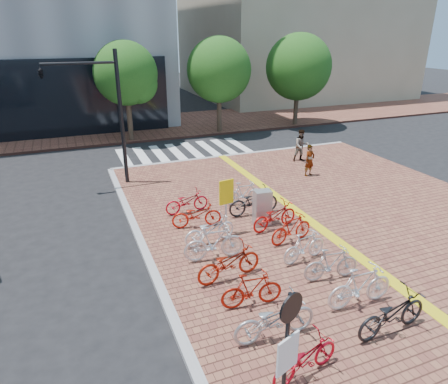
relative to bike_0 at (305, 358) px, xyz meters
name	(u,v)px	position (x,y,z in m)	size (l,w,h in m)	color
ground	(314,286)	(2.02, 2.66, -0.58)	(120.00, 120.00, 0.00)	black
kerb_north	(238,155)	(5.02, 14.66, -0.51)	(14.00, 0.25, 0.15)	gray
far_sidewalk	(151,127)	(2.02, 23.66, -0.51)	(70.00, 8.00, 0.15)	brown
building_beige	(294,5)	(20.02, 34.66, 8.42)	(20.00, 18.00, 18.00)	gray
crosswalk	(185,152)	(2.52, 16.66, -0.58)	(7.50, 4.00, 0.01)	silver
street_trees	(234,71)	(7.06, 20.11, 3.52)	(16.20, 4.60, 6.35)	#38281E
bike_0	(305,358)	(0.00, 0.00, 0.00)	(0.57, 1.65, 0.87)	red
bike_1	(275,319)	(-0.05, 1.16, 0.08)	(0.68, 1.96, 1.03)	#A2A2A7
bike_2	(252,290)	(-0.04, 2.36, 0.04)	(0.45, 1.59, 0.95)	#9D180B
bike_3	(229,262)	(-0.10, 3.67, 0.08)	(0.68, 1.94, 1.02)	#9D1C0B
bike_4	(214,243)	(-0.12, 4.78, 0.13)	(0.52, 1.86, 1.12)	silver
bike_5	(210,230)	(0.10, 5.78, 0.04)	(0.63, 1.80, 0.94)	white
bike_6	(197,215)	(0.06, 7.02, 0.03)	(0.61, 1.74, 0.92)	red
bike_7	(187,201)	(0.10, 8.31, 0.01)	(0.59, 1.69, 0.89)	red
bike_8	(392,313)	(2.49, 0.34, 0.08)	(0.68, 1.96, 1.03)	black
bike_9	(360,286)	(2.47, 1.38, 0.12)	(0.52, 1.85, 1.11)	white
bike_10	(331,264)	(2.49, 2.60, 0.06)	(0.46, 1.62, 0.98)	#ACACB1
bike_11	(304,246)	(2.34, 3.70, 0.04)	(0.44, 1.57, 0.95)	silver
bike_12	(291,228)	(2.57, 4.84, 0.05)	(0.46, 1.62, 0.97)	#B81B0D
bike_13	(275,216)	(2.53, 5.88, 0.05)	(0.64, 1.83, 0.96)	#B4100C
bike_14	(254,201)	(2.36, 7.23, 0.09)	(0.69, 1.98, 1.04)	black
bike_15	(244,193)	(2.43, 8.22, 0.03)	(0.44, 1.55, 0.93)	silver
pedestrian_a	(310,160)	(6.70, 10.15, 0.32)	(0.55, 0.36, 1.50)	gray
pedestrian_b	(301,145)	(7.57, 12.26, 0.41)	(0.82, 0.64, 1.68)	#4F5464
utility_box	(262,208)	(2.27, 6.35, 0.21)	(0.59, 0.43, 1.29)	#A9A9AE
yellow_sign	(226,197)	(0.84, 6.18, 0.91)	(0.53, 0.16, 1.94)	#B7B7BC
notice_sign	(287,346)	(-0.95, -0.78, 1.31)	(0.49, 0.21, 2.77)	black
traffic_light_pole	(86,95)	(-2.81, 12.48, 3.54)	(3.09, 1.19, 5.75)	black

